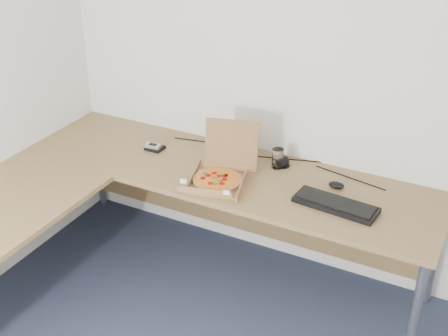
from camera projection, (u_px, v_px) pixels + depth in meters
The scene contains 10 objects.
room_shell at pixel (167, 251), 1.89m from camera, with size 3.50×3.50×2.50m, color silver, non-canonical shape.
desk at pixel (139, 196), 3.24m from camera, with size 2.50×2.20×0.73m.
pizza_box at pixel (219, 176), 3.30m from camera, with size 0.31×0.36×0.31m.
drinking_glass at pixel (278, 158), 3.44m from camera, with size 0.07×0.07×0.12m, color white.
keyboard at pixel (336, 205), 3.08m from camera, with size 0.44×0.16×0.03m, color black.
mouse at pixel (336, 185), 3.26m from camera, with size 0.09×0.06×0.03m, color black.
wallet at pixel (155, 148), 3.67m from camera, with size 0.11×0.09×0.02m, color black.
phone at pixel (153, 146), 3.66m from camera, with size 0.10×0.05×0.02m, color #B2B5BA.
dome_speaker at pixel (283, 160), 3.47m from camera, with size 0.09×0.09×0.07m, color black.
cable_bundle at pixel (271, 157), 3.57m from camera, with size 0.67×0.04×0.01m, color black, non-canonical shape.
Camera 1 is at (0.86, -1.28, 2.39)m, focal length 47.16 mm.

